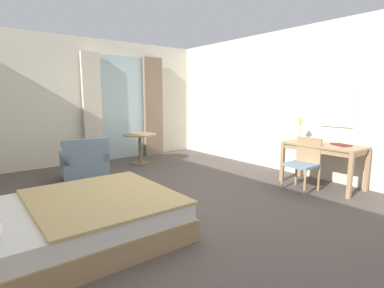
{
  "coord_description": "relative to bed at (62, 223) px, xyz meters",
  "views": [
    {
      "loc": [
        -2.47,
        -3.4,
        1.53
      ],
      "look_at": [
        0.52,
        0.41,
        0.76
      ],
      "focal_mm": 28.01,
      "sensor_mm": 36.0,
      "label": 1
    }
  ],
  "objects": [
    {
      "name": "desk_lamp",
      "position": [
        4.05,
        -0.13,
        0.82
      ],
      "size": [
        0.15,
        0.15,
        0.46
      ],
      "color": "tan",
      "rests_on": "writing_desk"
    },
    {
      "name": "desk_chair",
      "position": [
        3.69,
        -0.47,
        0.24
      ],
      "size": [
        0.45,
        0.46,
        0.86
      ],
      "color": "gray",
      "rests_on": "ground"
    },
    {
      "name": "wall_mirror",
      "position": [
        4.48,
        -0.57,
        1.07
      ],
      "size": [
        0.02,
        0.58,
        0.62
      ],
      "color": "silver"
    },
    {
      "name": "writing_desk",
      "position": [
        4.1,
        -0.57,
        0.4
      ],
      "size": [
        0.64,
        1.26,
        0.74
      ],
      "color": "tan",
      "rests_on": "ground"
    },
    {
      "name": "balcony_glass_door",
      "position": [
        2.5,
        3.78,
        1.01
      ],
      "size": [
        1.16,
        0.02,
        2.5
      ],
      "primitive_type": "cube",
      "color": "silver",
      "rests_on": "ground"
    },
    {
      "name": "curtain_panel_left",
      "position": [
        1.7,
        3.68,
        1.02
      ],
      "size": [
        0.42,
        0.1,
        2.51
      ],
      "primitive_type": "cube",
      "color": "beige",
      "rests_on": "ground"
    },
    {
      "name": "curtain_panel_right",
      "position": [
        3.3,
        3.68,
        1.02
      ],
      "size": [
        0.52,
        0.1,
        2.51
      ],
      "primitive_type": "cube",
      "color": "#897056",
      "rests_on": "ground"
    },
    {
      "name": "ground",
      "position": [
        1.73,
        0.27,
        -0.29
      ],
      "size": [
        6.19,
        7.7,
        0.1
      ],
      "primitive_type": "cube",
      "color": "#564C47"
    },
    {
      "name": "armchair_by_window",
      "position": [
        1.02,
        2.36,
        0.08
      ],
      "size": [
        0.89,
        0.89,
        0.8
      ],
      "color": "gray",
      "rests_on": "ground"
    },
    {
      "name": "closed_book",
      "position": [
        4.19,
        -0.82,
        0.51
      ],
      "size": [
        0.28,
        0.35,
        0.02
      ],
      "primitive_type": "cube",
      "rotation": [
        0.0,
        0.0,
        -0.4
      ],
      "color": "maroon",
      "rests_on": "writing_desk"
    },
    {
      "name": "wall_back",
      "position": [
        1.73,
        3.86,
        1.18
      ],
      "size": [
        5.79,
        0.12,
        2.84
      ],
      "primitive_type": "cube",
      "color": "silver",
      "rests_on": "ground"
    },
    {
      "name": "round_cafe_table",
      "position": [
        2.48,
        2.93,
        0.28
      ],
      "size": [
        0.76,
        0.76,
        0.69
      ],
      "color": "tan",
      "rests_on": "ground"
    },
    {
      "name": "wall_right",
      "position": [
        4.56,
        0.27,
        1.18
      ],
      "size": [
        0.12,
        7.3,
        2.84
      ],
      "primitive_type": "cube",
      "color": "silver",
      "rests_on": "ground"
    },
    {
      "name": "bed",
      "position": [
        0.0,
        0.0,
        0.0
      ],
      "size": [
        2.27,
        1.66,
        0.92
      ],
      "color": "tan",
      "rests_on": "ground"
    }
  ]
}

